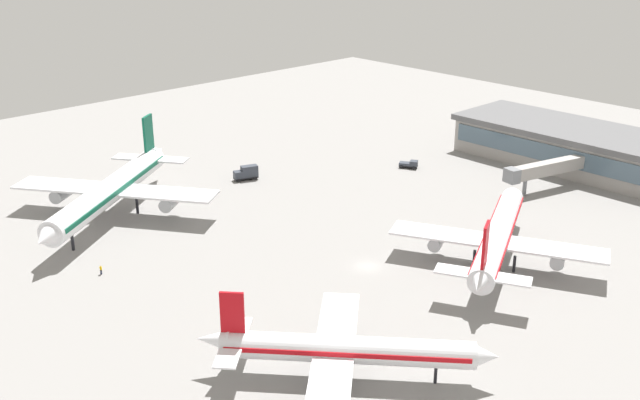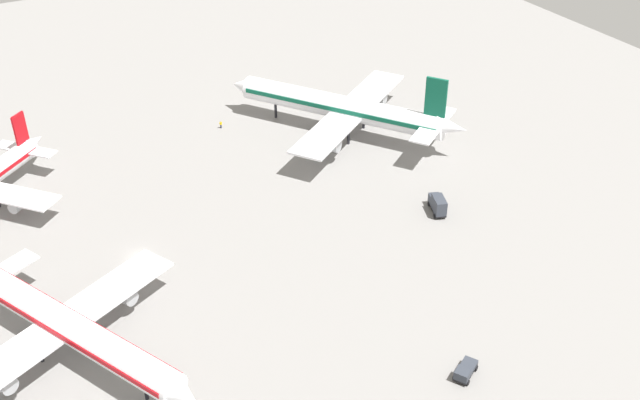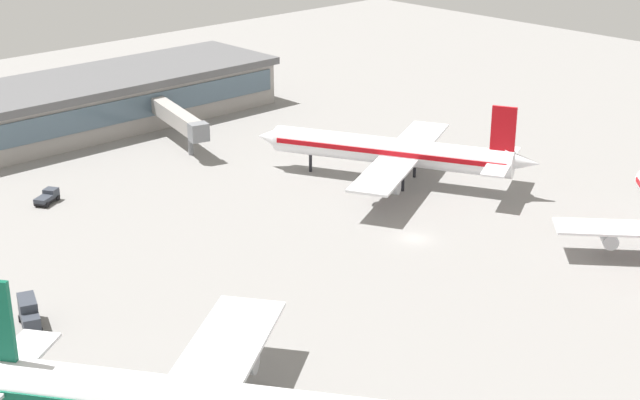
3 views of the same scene
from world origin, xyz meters
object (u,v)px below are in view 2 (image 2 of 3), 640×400
at_px(ground_crew_worker, 221,125).
at_px(airplane_distant, 68,326).
at_px(pushback_tractor, 465,371).
at_px(catering_truck, 438,204).
at_px(airplane_taxiing, 344,108).

bearing_deg(ground_crew_worker, airplane_distant, 139.15).
height_order(pushback_tractor, ground_crew_worker, pushback_tractor).
bearing_deg(catering_truck, ground_crew_worker, 43.92).
bearing_deg(pushback_tractor, ground_crew_worker, -119.94).
bearing_deg(airplane_distant, ground_crew_worker, 114.05).
relative_size(airplane_taxiing, ground_crew_worker, 27.71).
relative_size(airplane_distant, pushback_tractor, 9.13).
relative_size(catering_truck, ground_crew_worker, 3.54).
bearing_deg(catering_truck, pushback_tractor, 169.23).
relative_size(airplane_distant, catering_truck, 7.34).
distance_m(airplane_taxiing, ground_crew_worker, 26.73).
distance_m(airplane_distant, catering_truck, 65.68).
distance_m(airplane_taxiing, catering_truck, 34.38).
bearing_deg(airplane_distant, catering_truck, 67.65).
height_order(airplane_taxiing, ground_crew_worker, airplane_taxiing).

